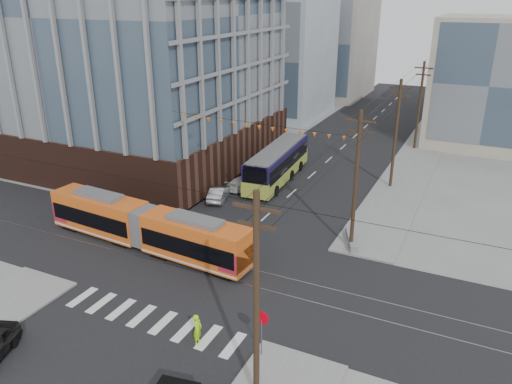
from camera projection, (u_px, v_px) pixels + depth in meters
ground at (180, 295)px, 32.97m from camera, size 160.00×160.00×0.00m
office_building at (122, 34)px, 55.78m from camera, size 30.00×25.00×28.60m
bg_bldg_nw_near at (269, 58)px, 80.05m from camera, size 18.00×16.00×18.00m
bg_bldg_ne_near at (491, 82)px, 63.84m from camera, size 14.00×14.00×16.00m
bg_bldg_nw_far at (326, 42)px, 95.24m from camera, size 16.00×18.00×20.00m
bg_bldg_ne_far at (508, 71)px, 80.17m from camera, size 16.00×16.00×14.00m
utility_pole_near at (256, 304)px, 22.50m from camera, size 0.30×0.30×11.00m
utility_pole_far at (435, 88)px, 74.47m from camera, size 0.30×0.30×11.00m
streetcar at (145, 227)px, 38.54m from camera, size 18.31×3.94×3.50m
city_bus at (277, 163)px, 52.63m from camera, size 3.74×13.25×3.71m
parked_car_silver at (219, 193)px, 47.97m from camera, size 2.41×4.34×1.36m
parked_car_white at (243, 183)px, 50.80m from camera, size 2.36×4.48×1.24m
parked_car_grey at (267, 163)px, 56.72m from camera, size 2.77×4.83×1.27m
pedestrian at (197, 329)px, 28.06m from camera, size 0.57×0.76×1.88m
stop_sign at (262, 336)px, 26.84m from camera, size 0.90×0.90×2.75m
jersey_barrier at (351, 240)px, 39.46m from camera, size 2.15×3.71×0.73m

